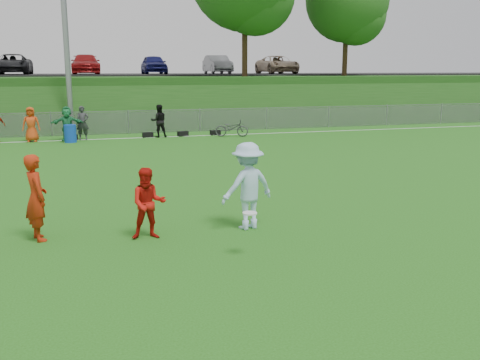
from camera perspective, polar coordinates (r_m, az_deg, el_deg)
name	(u,v)px	position (r m, az deg, el deg)	size (l,w,h in m)	color
ground	(212,250)	(10.67, -2.97, -7.42)	(120.00, 120.00, 0.00)	#205A12
sideline_far	(132,138)	(28.13, -11.44, 4.41)	(60.00, 0.10, 0.01)	white
fence	(128,122)	(30.04, -11.82, 6.08)	(58.00, 0.06, 1.30)	gray
light_pole	(64,6)	(30.79, -18.28, 17.19)	(1.20, 0.40, 12.15)	gray
berm	(116,96)	(40.93, -13.12, 8.68)	(120.00, 18.00, 3.00)	#1A4914
parking_lot	(113,75)	(42.88, -13.38, 10.87)	(120.00, 12.00, 0.10)	black
tree_green_far	(350,4)	(40.46, 11.61, 17.89)	(5.88, 5.88, 8.19)	black
car_row	(97,64)	(41.83, -14.99, 11.83)	(32.04, 5.18, 1.44)	silver
spectator_row	(71,123)	(27.95, -17.56, 5.79)	(8.83, 0.65, 1.69)	#B51C0C
gear_bags	(156,135)	(28.34, -8.96, 4.81)	(7.96, 0.43, 0.26)	black
player_red_left	(36,198)	(11.78, -20.92, -1.77)	(0.66, 0.43, 1.81)	#B0250C
player_red_center	(148,204)	(11.29, -9.74, -2.49)	(0.74, 0.57, 1.51)	red
player_blue	(248,186)	(11.80, 0.82, -0.64)	(1.25, 0.72, 1.94)	#AFD3F3
frisbee	(250,213)	(10.00, 1.05, -3.56)	(0.28, 0.28, 0.03)	white
recycling_bin	(70,134)	(27.20, -17.66, 4.74)	(0.57, 0.57, 0.86)	#1041B6
bicycle	(232,128)	(28.18, -0.89, 5.57)	(0.60, 1.72, 0.90)	#313133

